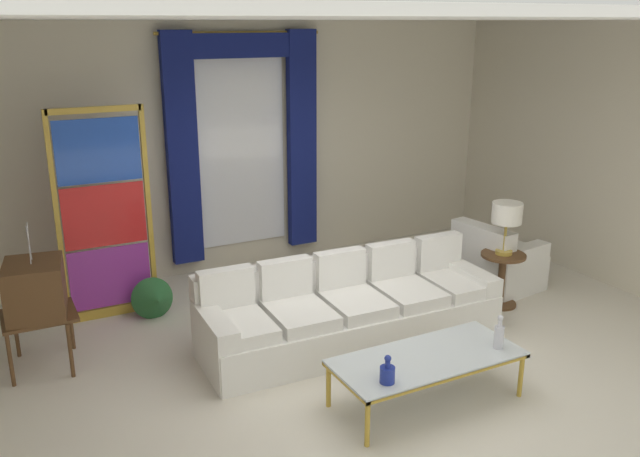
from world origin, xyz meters
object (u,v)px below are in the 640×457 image
object	(u,v)px
coffee_table	(427,360)
bottle_crystal_tall	(499,335)
couch_white_long	(347,310)
stained_glass_divider	(105,220)
bottle_blue_decanter	(387,373)
vintage_tv	(35,292)
table_lamp_brass	(507,215)
peacock_figurine	(155,300)
armchair_white	(495,264)
round_side_table	(502,275)

from	to	relation	value
coffee_table	bottle_crystal_tall	distance (m)	0.64
couch_white_long	stained_glass_divider	world-z (taller)	stained_glass_divider
coffee_table	bottle_blue_decanter	distance (m)	0.56
vintage_tv	table_lamp_brass	xyz separation A→B (m)	(4.59, -0.85, 0.30)
peacock_figurine	table_lamp_brass	xyz separation A→B (m)	(3.45, -1.37, 0.81)
couch_white_long	stained_glass_divider	bearing A→B (deg)	139.79
couch_white_long	table_lamp_brass	bearing A→B (deg)	-2.05
bottle_blue_decanter	stained_glass_divider	distance (m)	3.46
couch_white_long	coffee_table	world-z (taller)	couch_white_long
coffee_table	bottle_blue_decanter	size ratio (longest dim) A/B	6.92
stained_glass_divider	table_lamp_brass	bearing A→B (deg)	-23.93
table_lamp_brass	vintage_tv	bearing A→B (deg)	169.49
bottle_blue_decanter	table_lamp_brass	size ratio (longest dim) A/B	0.40
couch_white_long	table_lamp_brass	size ratio (longest dim) A/B	5.17
coffee_table	table_lamp_brass	bearing A→B (deg)	32.73
stained_glass_divider	table_lamp_brass	distance (m)	4.18
coffee_table	armchair_white	bearing A→B (deg)	36.87
bottle_crystal_tall	table_lamp_brass	distance (m)	1.94
peacock_figurine	vintage_tv	bearing A→B (deg)	-155.76
coffee_table	stained_glass_divider	size ratio (longest dim) A/B	0.71
table_lamp_brass	couch_white_long	bearing A→B (deg)	177.95
stained_glass_divider	peacock_figurine	world-z (taller)	stained_glass_divider
couch_white_long	vintage_tv	xyz separation A→B (m)	(-2.70, 0.78, 0.42)
couch_white_long	table_lamp_brass	world-z (taller)	table_lamp_brass
couch_white_long	round_side_table	bearing A→B (deg)	-2.05
vintage_tv	stained_glass_divider	distance (m)	1.19
bottle_crystal_tall	round_side_table	bearing A→B (deg)	46.78
stained_glass_divider	peacock_figurine	xyz separation A→B (m)	(0.36, -0.33, -0.84)
bottle_blue_decanter	table_lamp_brass	bearing A→B (deg)	30.38
bottle_blue_decanter	peacock_figurine	xyz separation A→B (m)	(-1.06, 2.77, -0.27)
coffee_table	armchair_white	size ratio (longest dim) A/B	1.70
vintage_tv	peacock_figurine	xyz separation A→B (m)	(1.14, 0.51, -0.51)
armchair_white	stained_glass_divider	xyz separation A→B (m)	(-4.10, 1.28, 0.77)
bottle_crystal_tall	peacock_figurine	world-z (taller)	bottle_crystal_tall
bottle_blue_decanter	couch_white_long	bearing A→B (deg)	71.14
bottle_crystal_tall	table_lamp_brass	size ratio (longest dim) A/B	0.52
round_side_table	armchair_white	bearing A→B (deg)	55.60
couch_white_long	bottle_blue_decanter	xyz separation A→B (m)	(-0.50, -1.47, 0.18)
bottle_crystal_tall	table_lamp_brass	xyz separation A→B (m)	(1.28, 1.37, 0.50)
vintage_tv	round_side_table	world-z (taller)	vintage_tv
bottle_crystal_tall	stained_glass_divider	bearing A→B (deg)	129.64
round_side_table	coffee_table	bearing A→B (deg)	-147.27
vintage_tv	armchair_white	xyz separation A→B (m)	(4.88, -0.44, -0.44)
coffee_table	round_side_table	bearing A→B (deg)	32.73
vintage_tv	stained_glass_divider	world-z (taller)	stained_glass_divider
bottle_crystal_tall	round_side_table	world-z (taller)	bottle_crystal_tall
couch_white_long	bottle_crystal_tall	size ratio (longest dim) A/B	9.95
bottle_blue_decanter	round_side_table	xyz separation A→B (m)	(2.40, 1.41, -0.13)
couch_white_long	coffee_table	bearing A→B (deg)	-89.66
bottle_crystal_tall	armchair_white	bearing A→B (deg)	48.64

